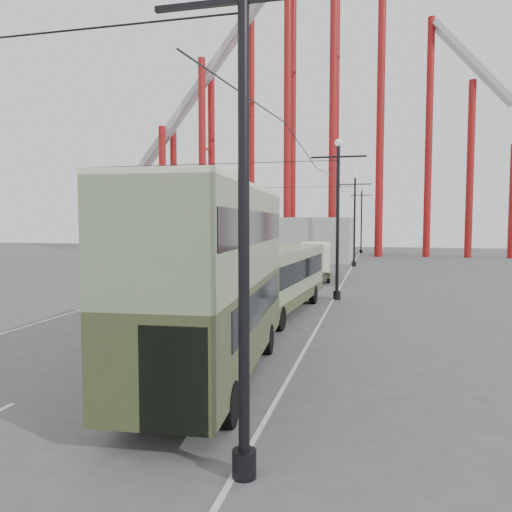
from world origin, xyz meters
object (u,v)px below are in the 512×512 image
(single_decker_green, at_px, (277,277))
(single_decker_cream, at_px, (315,259))
(pedestrian, at_px, (169,307))
(double_decker_bus, at_px, (214,272))
(lamp_post_near, at_px, (243,27))

(single_decker_green, relative_size, single_decker_cream, 1.26)
(single_decker_green, xyz_separation_m, pedestrian, (-3.59, -5.03, -0.81))
(double_decker_bus, distance_m, pedestrian, 7.07)
(double_decker_bus, xyz_separation_m, single_decker_green, (-0.24, 10.58, -1.32))
(double_decker_bus, relative_size, single_decker_green, 0.92)
(single_decker_cream, relative_size, pedestrian, 4.59)
(lamp_post_near, relative_size, pedestrian, 5.40)
(lamp_post_near, height_order, pedestrian, lamp_post_near)
(lamp_post_near, relative_size, double_decker_bus, 1.02)
(lamp_post_near, height_order, single_decker_cream, lamp_post_near)
(pedestrian, bearing_deg, lamp_post_near, 91.97)
(lamp_post_near, xyz_separation_m, single_decker_cream, (-2.55, 31.54, -6.29))
(double_decker_bus, distance_m, single_decker_cream, 26.31)
(pedestrian, bearing_deg, single_decker_cream, -127.45)
(single_decker_green, height_order, pedestrian, single_decker_green)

